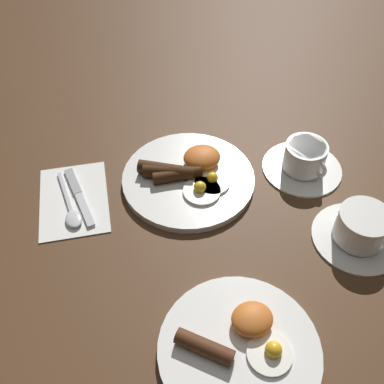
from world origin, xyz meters
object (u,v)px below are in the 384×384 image
object	(u,v)px
breakfast_plate_far	(240,347)
knife	(78,193)
spoon	(72,213)
teacup_near	(304,160)
breakfast_plate_near	(188,176)
teacup_far	(361,229)

from	to	relation	value
breakfast_plate_far	knife	distance (m)	0.45
spoon	breakfast_plate_far	bearing A→B (deg)	25.66
teacup_near	knife	size ratio (longest dim) A/B	1.01
breakfast_plate_near	breakfast_plate_far	size ratio (longest dim) A/B	1.09
knife	breakfast_plate_far	bearing A→B (deg)	17.73
breakfast_plate_far	teacup_near	distance (m)	0.43
breakfast_plate_far	teacup_far	distance (m)	0.32
breakfast_plate_near	knife	world-z (taller)	breakfast_plate_near
teacup_far	knife	size ratio (longest dim) A/B	1.01
breakfast_plate_far	spoon	distance (m)	0.41
teacup_far	knife	bearing A→B (deg)	-29.75
breakfast_plate_far	spoon	size ratio (longest dim) A/B	1.59
teacup_near	breakfast_plate_near	bearing A→B (deg)	-10.72
knife	breakfast_plate_near	bearing A→B (deg)	74.81
breakfast_plate_far	teacup_far	bearing A→B (deg)	-156.21
breakfast_plate_far	teacup_far	xyz separation A→B (m)	(-0.29, -0.13, 0.02)
teacup_near	teacup_far	bearing A→B (deg)	93.35
teacup_far	knife	xyz separation A→B (m)	(0.48, -0.27, -0.02)
teacup_near	knife	world-z (taller)	teacup_near
spoon	breakfast_plate_near	bearing A→B (deg)	89.37
teacup_near	breakfast_plate_far	bearing A→B (deg)	49.34
breakfast_plate_near	breakfast_plate_far	bearing A→B (deg)	84.25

